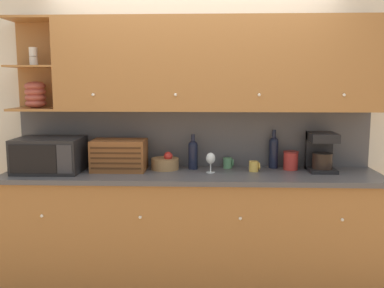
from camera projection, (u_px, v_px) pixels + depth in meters
ground_plane at (193, 265)px, 4.04m from camera, size 24.00×24.00×0.00m
wall_back at (193, 128)px, 3.89m from camera, size 5.55×0.06×2.60m
counter_unit at (192, 227)px, 3.68m from camera, size 3.17×0.63×0.96m
backsplash_panel at (193, 138)px, 3.86m from camera, size 3.15×0.01×0.51m
upper_cabinets at (211, 65)px, 3.61m from camera, size 3.15×0.34×0.78m
microwave at (50, 155)px, 3.63m from camera, size 0.55×0.42×0.29m
bread_box at (119, 155)px, 3.68m from camera, size 0.46×0.30×0.27m
fruit_basket at (165, 163)px, 3.74m from camera, size 0.24×0.24×0.16m
wine_bottle at (193, 153)px, 3.74m from camera, size 0.08×0.08×0.31m
wine_glass at (211, 159)px, 3.60m from camera, size 0.08×0.08×0.17m
mug at (228, 163)px, 3.79m from camera, size 0.09×0.08×0.09m
mug_blue_second at (254, 166)px, 3.65m from camera, size 0.09×0.08×0.09m
second_wine_bottle at (274, 151)px, 3.78m from camera, size 0.08×0.08×0.34m
storage_canister at (291, 160)px, 3.72m from camera, size 0.13×0.13×0.16m
coffee_maker at (321, 152)px, 3.66m from camera, size 0.23×0.27×0.33m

